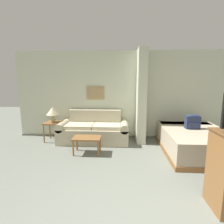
{
  "coord_description": "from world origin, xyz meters",
  "views": [
    {
      "loc": [
        -0.25,
        -1.55,
        1.7
      ],
      "look_at": [
        -0.47,
        2.22,
        1.05
      ],
      "focal_mm": 28.0,
      "sensor_mm": 36.0,
      "label": 1
    }
  ],
  "objects": [
    {
      "name": "table_lamp",
      "position": [
        -2.25,
        3.29,
        0.87
      ],
      "size": [
        0.36,
        0.36,
        0.44
      ],
      "color": "tan",
      "rests_on": "side_table"
    },
    {
      "name": "bed",
      "position": [
        1.54,
        2.64,
        0.28
      ],
      "size": [
        1.53,
        2.04,
        0.55
      ],
      "color": "brown",
      "rests_on": "ground_plane"
    },
    {
      "name": "wall_partition_pillar",
      "position": [
        0.28,
        3.39,
        1.3
      ],
      "size": [
        0.24,
        0.63,
        2.6
      ],
      "color": "beige",
      "rests_on": "ground_plane"
    },
    {
      "name": "coffee_table",
      "position": [
        -1.09,
        2.41,
        0.35
      ],
      "size": [
        0.66,
        0.42,
        0.4
      ],
      "color": "brown",
      "rests_on": "ground_plane"
    },
    {
      "name": "side_table",
      "position": [
        -2.25,
        3.29,
        0.46
      ],
      "size": [
        0.48,
        0.48,
        0.55
      ],
      "color": "brown",
      "rests_on": "ground_plane"
    },
    {
      "name": "wall_back",
      "position": [
        -0.0,
        3.76,
        1.29
      ],
      "size": [
        6.93,
        0.16,
        2.6
      ],
      "color": "beige",
      "rests_on": "ground_plane"
    },
    {
      "name": "backpack",
      "position": [
        1.5,
        2.79,
        0.74
      ],
      "size": [
        0.33,
        0.21,
        0.36
      ],
      "color": "#232D4C",
      "rests_on": "bed"
    },
    {
      "name": "couch",
      "position": [
        -1.06,
        3.28,
        0.32
      ],
      "size": [
        1.99,
        0.84,
        0.88
      ],
      "color": "#B7AD8E",
      "rests_on": "ground_plane"
    }
  ]
}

